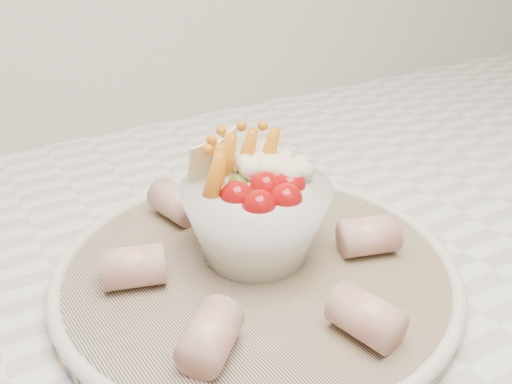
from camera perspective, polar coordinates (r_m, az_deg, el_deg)
serving_platter at (r=0.49m, az=0.02°, el=-7.91°), size 0.37×0.37×0.02m
veggie_bowl at (r=0.49m, az=-0.00°, el=-1.92°), size 0.13×0.13×0.11m
cured_meat_rolls at (r=0.48m, az=0.02°, el=-5.90°), size 0.25×0.28×0.03m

